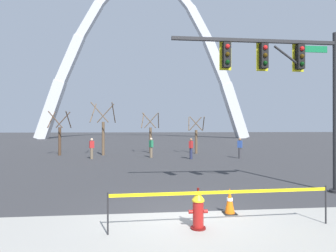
{
  "coord_description": "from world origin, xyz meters",
  "views": [
    {
      "loc": [
        -1.26,
        -7.83,
        2.46
      ],
      "look_at": [
        0.04,
        5.0,
        2.5
      ],
      "focal_mm": 30.02,
      "sensor_mm": 36.0,
      "label": 1
    }
  ],
  "objects_px": {
    "traffic_cone_by_hydrant": "(230,201)",
    "pedestrian_walking_left": "(151,147)",
    "fire_hydrant": "(198,210)",
    "pedestrian_near_trees": "(191,148)",
    "pedestrian_standing_center": "(92,148)",
    "traffic_signal_gantry": "(291,78)",
    "monument_arch": "(145,63)",
    "pedestrian_walking_right": "(240,148)"
  },
  "relations": [
    {
      "from": "traffic_cone_by_hydrant",
      "to": "pedestrian_walking_left",
      "type": "xyz_separation_m",
      "value": [
        -1.6,
        14.8,
        0.46
      ]
    },
    {
      "from": "fire_hydrant",
      "to": "pedestrian_near_trees",
      "type": "bearing_deg",
      "value": 80.16
    },
    {
      "from": "pedestrian_walking_left",
      "to": "pedestrian_standing_center",
      "type": "relative_size",
      "value": 1.0
    },
    {
      "from": "traffic_cone_by_hydrant",
      "to": "pedestrian_near_trees",
      "type": "height_order",
      "value": "pedestrian_near_trees"
    },
    {
      "from": "traffic_cone_by_hydrant",
      "to": "traffic_signal_gantry",
      "type": "distance_m",
      "value": 5.39
    },
    {
      "from": "fire_hydrant",
      "to": "pedestrian_near_trees",
      "type": "distance_m",
      "value": 14.74
    },
    {
      "from": "fire_hydrant",
      "to": "pedestrian_walking_left",
      "type": "bearing_deg",
      "value": 91.71
    },
    {
      "from": "pedestrian_standing_center",
      "to": "pedestrian_near_trees",
      "type": "bearing_deg",
      "value": -6.23
    },
    {
      "from": "fire_hydrant",
      "to": "pedestrian_walking_left",
      "type": "relative_size",
      "value": 0.62
    },
    {
      "from": "traffic_signal_gantry",
      "to": "pedestrian_standing_center",
      "type": "relative_size",
      "value": 4.04
    },
    {
      "from": "monument_arch",
      "to": "pedestrian_walking_left",
      "type": "xyz_separation_m",
      "value": [
        -0.33,
        -37.41,
        -15.19
      ]
    },
    {
      "from": "traffic_cone_by_hydrant",
      "to": "pedestrian_standing_center",
      "type": "height_order",
      "value": "pedestrian_standing_center"
    },
    {
      "from": "pedestrian_walking_right",
      "to": "pedestrian_near_trees",
      "type": "height_order",
      "value": "same"
    },
    {
      "from": "pedestrian_walking_left",
      "to": "pedestrian_standing_center",
      "type": "bearing_deg",
      "value": -173.63
    },
    {
      "from": "traffic_cone_by_hydrant",
      "to": "pedestrian_walking_left",
      "type": "relative_size",
      "value": 0.46
    },
    {
      "from": "traffic_cone_by_hydrant",
      "to": "monument_arch",
      "type": "distance_m",
      "value": 54.51
    },
    {
      "from": "pedestrian_walking_left",
      "to": "pedestrian_near_trees",
      "type": "relative_size",
      "value": 1.0
    },
    {
      "from": "fire_hydrant",
      "to": "pedestrian_walking_right",
      "type": "height_order",
      "value": "pedestrian_walking_right"
    },
    {
      "from": "traffic_cone_by_hydrant",
      "to": "monument_arch",
      "type": "relative_size",
      "value": 0.02
    },
    {
      "from": "pedestrian_walking_left",
      "to": "pedestrian_standing_center",
      "type": "height_order",
      "value": "same"
    },
    {
      "from": "pedestrian_walking_left",
      "to": "pedestrian_standing_center",
      "type": "xyz_separation_m",
      "value": [
        -4.58,
        -0.51,
        0.0
      ]
    },
    {
      "from": "traffic_cone_by_hydrant",
      "to": "traffic_signal_gantry",
      "type": "bearing_deg",
      "value": 35.05
    },
    {
      "from": "pedestrian_walking_left",
      "to": "pedestrian_near_trees",
      "type": "bearing_deg",
      "value": -24.09
    },
    {
      "from": "pedestrian_walking_right",
      "to": "monument_arch",
      "type": "bearing_deg",
      "value": 99.58
    },
    {
      "from": "pedestrian_walking_left",
      "to": "traffic_cone_by_hydrant",
      "type": "bearing_deg",
      "value": -83.81
    },
    {
      "from": "monument_arch",
      "to": "pedestrian_near_trees",
      "type": "distance_m",
      "value": 41.7
    },
    {
      "from": "traffic_cone_by_hydrant",
      "to": "pedestrian_near_trees",
      "type": "bearing_deg",
      "value": 84.12
    },
    {
      "from": "fire_hydrant",
      "to": "traffic_signal_gantry",
      "type": "xyz_separation_m",
      "value": [
        4.17,
        3.19,
        3.8
      ]
    },
    {
      "from": "monument_arch",
      "to": "fire_hydrant",
      "type": "bearing_deg",
      "value": -89.85
    },
    {
      "from": "monument_arch",
      "to": "pedestrian_standing_center",
      "type": "xyz_separation_m",
      "value": [
        -4.91,
        -37.92,
        -15.19
      ]
    },
    {
      "from": "monument_arch",
      "to": "pedestrian_walking_left",
      "type": "bearing_deg",
      "value": -90.51
    },
    {
      "from": "traffic_signal_gantry",
      "to": "pedestrian_walking_right",
      "type": "relative_size",
      "value": 4.04
    },
    {
      "from": "fire_hydrant",
      "to": "traffic_signal_gantry",
      "type": "height_order",
      "value": "traffic_signal_gantry"
    },
    {
      "from": "pedestrian_standing_center",
      "to": "pedestrian_walking_left",
      "type": "bearing_deg",
      "value": 6.37
    },
    {
      "from": "traffic_signal_gantry",
      "to": "monument_arch",
      "type": "distance_m",
      "value": 51.61
    },
    {
      "from": "fire_hydrant",
      "to": "traffic_cone_by_hydrant",
      "type": "bearing_deg",
      "value": 43.0
    },
    {
      "from": "fire_hydrant",
      "to": "monument_arch",
      "type": "bearing_deg",
      "value": 90.15
    },
    {
      "from": "monument_arch",
      "to": "pedestrian_near_trees",
      "type": "relative_size",
      "value": 28.33
    },
    {
      "from": "traffic_cone_by_hydrant",
      "to": "traffic_signal_gantry",
      "type": "relative_size",
      "value": 0.11
    },
    {
      "from": "fire_hydrant",
      "to": "traffic_signal_gantry",
      "type": "distance_m",
      "value": 6.48
    },
    {
      "from": "traffic_signal_gantry",
      "to": "pedestrian_walking_left",
      "type": "bearing_deg",
      "value": 110.13
    },
    {
      "from": "monument_arch",
      "to": "pedestrian_walking_right",
      "type": "xyz_separation_m",
      "value": [
        6.53,
        -38.7,
        -15.19
      ]
    }
  ]
}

